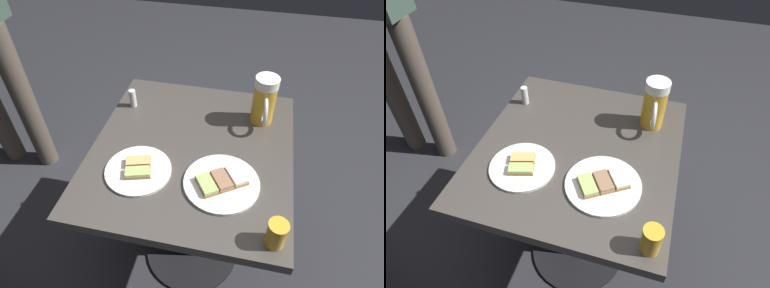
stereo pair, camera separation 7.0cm
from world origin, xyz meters
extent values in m
plane|color=#28282D|center=(0.00, 0.00, 0.00)|extent=(6.00, 6.00, 0.00)
cylinder|color=black|center=(0.00, 0.00, 0.01)|extent=(0.44, 0.44, 0.01)
cylinder|color=black|center=(0.00, 0.00, 0.35)|extent=(0.09, 0.09, 0.67)
cube|color=#423D38|center=(0.00, 0.00, 0.68)|extent=(0.74, 0.69, 0.04)
cylinder|color=white|center=(0.14, 0.12, 0.71)|extent=(0.24, 0.24, 0.01)
cube|color=#9E7547|center=(0.11, 0.17, 0.72)|extent=(0.10, 0.09, 0.01)
cube|color=white|center=(0.11, 0.17, 0.73)|extent=(0.09, 0.08, 0.01)
cube|color=#9E7547|center=(0.14, 0.12, 0.72)|extent=(0.10, 0.09, 0.01)
cube|color=#997051|center=(0.14, 0.12, 0.73)|extent=(0.09, 0.08, 0.01)
cube|color=#9E7547|center=(0.17, 0.08, 0.72)|extent=(0.10, 0.09, 0.01)
cube|color=#ADC66B|center=(0.17, 0.08, 0.73)|extent=(0.09, 0.08, 0.01)
cylinder|color=white|center=(0.14, -0.15, 0.71)|extent=(0.22, 0.22, 0.01)
cube|color=#9E7547|center=(0.12, -0.15, 0.72)|extent=(0.06, 0.09, 0.01)
cube|color=#E5B266|center=(0.12, -0.15, 0.73)|extent=(0.06, 0.09, 0.01)
cube|color=#9E7547|center=(0.16, -0.14, 0.72)|extent=(0.06, 0.09, 0.01)
cube|color=#ADC66B|center=(0.16, -0.14, 0.73)|extent=(0.06, 0.09, 0.01)
cylinder|color=gold|center=(-0.20, 0.22, 0.78)|extent=(0.08, 0.08, 0.15)
cylinder|color=white|center=(-0.20, 0.22, 0.87)|extent=(0.09, 0.09, 0.03)
torus|color=silver|center=(-0.15, 0.23, 0.78)|extent=(0.10, 0.02, 0.10)
cylinder|color=gold|center=(0.31, 0.29, 0.74)|extent=(0.06, 0.06, 0.09)
cylinder|color=silver|center=(-0.19, -0.28, 0.74)|extent=(0.03, 0.03, 0.07)
cylinder|color=#51473D|center=(-0.41, -1.00, 0.44)|extent=(0.11, 0.11, 0.88)
camera|label=1|loc=(0.80, 0.17, 1.51)|focal=31.11mm
camera|label=2|loc=(0.79, 0.24, 1.51)|focal=31.11mm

